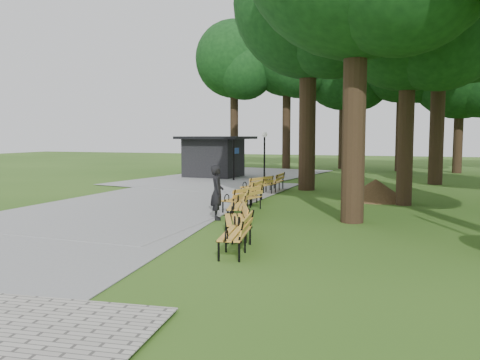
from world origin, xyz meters
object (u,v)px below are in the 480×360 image
(bench_0, at_px, (235,233))
(lawn_tree_2, at_px, (309,4))
(lawn_tree_1, at_px, (410,10))
(bench_5, at_px, (257,186))
(bench_3, at_px, (242,199))
(bench_6, at_px, (275,182))
(bench_4, at_px, (251,192))
(lamp_post, at_px, (264,145))
(bench_2, at_px, (238,206))
(bench_1, at_px, (235,220))
(person, at_px, (217,192))
(kiosk, at_px, (214,157))
(lawn_tree_4, at_px, (441,12))
(dirt_mound, at_px, (375,190))

(bench_0, xyz_separation_m, lawn_tree_2, (-0.89, 13.08, 8.39))
(lawn_tree_1, bearing_deg, bench_5, 172.16)
(bench_3, distance_m, bench_6, 6.32)
(bench_4, height_order, lawn_tree_2, lawn_tree_2)
(lamp_post, distance_m, bench_0, 17.30)
(lamp_post, distance_m, bench_2, 13.06)
(bench_1, height_order, bench_4, same)
(person, height_order, kiosk, kiosk)
(bench_0, relative_size, lawn_tree_4, 0.15)
(dirt_mound, distance_m, bench_1, 8.98)
(bench_6, bearing_deg, bench_3, 2.70)
(kiosk, relative_size, bench_0, 2.17)
(bench_4, bearing_deg, lamp_post, -170.16)
(bench_2, xyz_separation_m, bench_6, (-0.88, 7.99, 0.00))
(dirt_mound, distance_m, lawn_tree_1, 6.97)
(bench_4, height_order, bench_6, same)
(bench_4, bearing_deg, kiosk, -153.67)
(lawn_tree_4, bearing_deg, kiosk, 179.02)
(lawn_tree_2, bearing_deg, dirt_mound, -41.34)
(bench_0, relative_size, bench_6, 1.00)
(bench_0, height_order, lawn_tree_2, lawn_tree_2)
(kiosk, distance_m, bench_6, 8.40)
(dirt_mound, xyz_separation_m, bench_2, (-3.86, -6.03, -0.00))
(kiosk, xyz_separation_m, lawn_tree_1, (11.43, -9.05, 5.97))
(bench_6, height_order, lawn_tree_2, lawn_tree_2)
(bench_2, xyz_separation_m, lawn_tree_2, (0.46, 9.02, 8.39))
(bench_1, xyz_separation_m, bench_5, (-1.92, 8.38, 0.00))
(dirt_mound, bearing_deg, lawn_tree_1, -39.14)
(person, distance_m, bench_6, 8.16)
(kiosk, xyz_separation_m, lawn_tree_2, (6.93, -5.16, 7.54))
(bench_5, bearing_deg, lamp_post, -147.74)
(bench_1, distance_m, lawn_tree_4, 19.42)
(dirt_mound, height_order, bench_2, dirt_mound)
(kiosk, distance_m, bench_4, 11.81)
(person, relative_size, bench_0, 0.91)
(person, height_order, dirt_mound, person)
(bench_0, relative_size, bench_4, 1.00)
(lamp_post, xyz_separation_m, bench_6, (1.84, -4.68, -1.64))
(bench_0, xyz_separation_m, bench_3, (-1.75, 5.75, 0.00))
(dirt_mound, distance_m, lawn_tree_4, 12.08)
(bench_6, bearing_deg, kiosk, -139.41)
(bench_6, distance_m, lawn_tree_2, 8.56)
(bench_4, xyz_separation_m, lawn_tree_1, (5.71, 1.25, 6.83))
(bench_5, distance_m, lawn_tree_2, 9.07)
(kiosk, bearing_deg, dirt_mound, -34.46)
(kiosk, bearing_deg, lawn_tree_2, -32.86)
(bench_3, height_order, lawn_tree_1, lawn_tree_1)
(lawn_tree_2, bearing_deg, lamp_post, 130.99)
(lamp_post, height_order, bench_0, lamp_post)
(bench_0, xyz_separation_m, bench_2, (-1.35, 4.06, 0.00))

